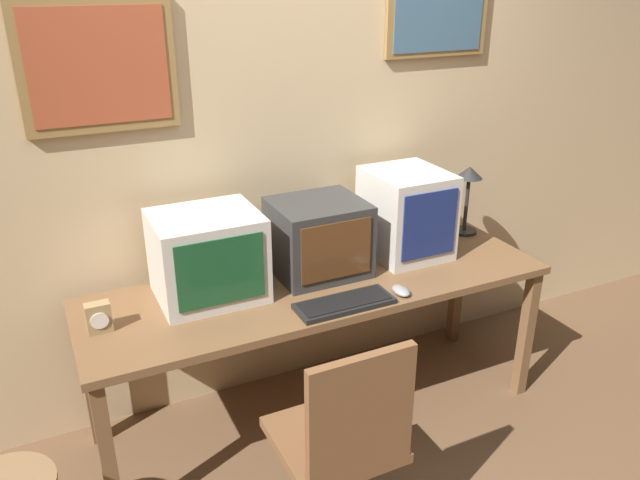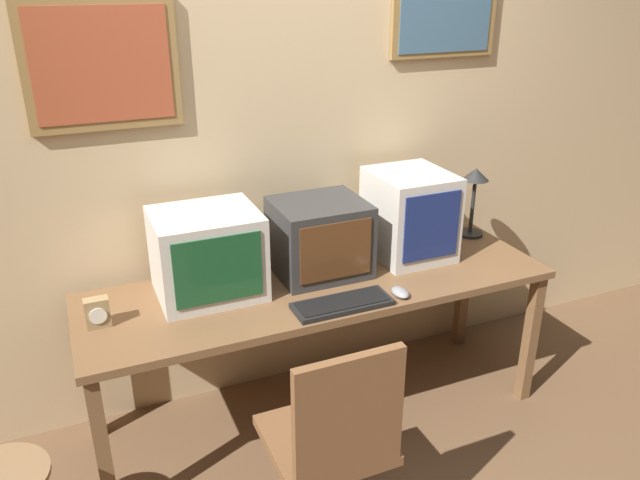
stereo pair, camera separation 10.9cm
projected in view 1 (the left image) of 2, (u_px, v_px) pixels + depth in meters
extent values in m
cube|color=#D1B284|center=(281.00, 143.00, 2.99)|extent=(8.00, 0.05, 2.60)
cube|color=olive|center=(98.00, 66.00, 2.48)|extent=(0.62, 0.02, 0.53)
cube|color=#AD4C2D|center=(99.00, 67.00, 2.47)|extent=(0.54, 0.01, 0.46)
cube|color=olive|center=(438.00, 19.00, 3.08)|extent=(0.59, 0.02, 0.36)
cube|color=#42667F|center=(439.00, 19.00, 3.07)|extent=(0.52, 0.01, 0.31)
cube|color=brown|center=(320.00, 286.00, 2.86)|extent=(2.16, 0.67, 0.04)
cube|color=brown|center=(108.00, 460.00, 2.36)|extent=(0.06, 0.06, 0.71)
cube|color=brown|center=(526.00, 334.00, 3.18)|extent=(0.06, 0.06, 0.71)
cube|color=brown|center=(89.00, 378.00, 2.84)|extent=(0.06, 0.06, 0.71)
cube|color=brown|center=(457.00, 287.00, 3.66)|extent=(0.06, 0.06, 0.71)
cube|color=beige|center=(207.00, 256.00, 2.68)|extent=(0.45, 0.38, 0.38)
cube|color=#194C28|center=(221.00, 272.00, 2.51)|extent=(0.37, 0.01, 0.29)
cube|color=#333333|center=(318.00, 237.00, 2.90)|extent=(0.41, 0.37, 0.35)
cube|color=#563319|center=(336.00, 251.00, 2.74)|extent=(0.34, 0.01, 0.27)
cube|color=beige|center=(406.00, 213.00, 3.08)|extent=(0.36, 0.40, 0.43)
cube|color=navy|center=(430.00, 225.00, 2.91)|extent=(0.29, 0.01, 0.32)
cube|color=black|center=(345.00, 304.00, 2.65)|extent=(0.43, 0.16, 0.02)
cube|color=black|center=(345.00, 301.00, 2.65)|extent=(0.39, 0.13, 0.00)
ellipsoid|color=gray|center=(401.00, 291.00, 2.75)|extent=(0.07, 0.11, 0.03)
cube|color=#A38456|center=(99.00, 317.00, 2.45)|extent=(0.10, 0.05, 0.12)
cylinder|color=white|center=(100.00, 321.00, 2.42)|extent=(0.07, 0.00, 0.07)
cylinder|color=black|center=(464.00, 231.00, 3.41)|extent=(0.14, 0.14, 0.02)
cylinder|color=black|center=(467.00, 203.00, 3.34)|extent=(0.02, 0.02, 0.30)
cone|color=black|center=(470.00, 172.00, 3.27)|extent=(0.14, 0.14, 0.06)
cube|color=brown|center=(333.00, 439.00, 2.29)|extent=(0.42, 0.42, 0.04)
cube|color=brown|center=(361.00, 416.00, 2.03)|extent=(0.39, 0.04, 0.46)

